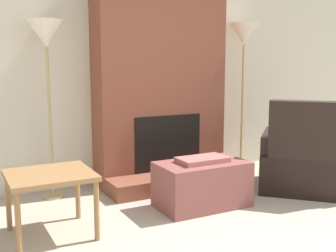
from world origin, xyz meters
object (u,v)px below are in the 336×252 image
Objects in this scene: floor_lamp_right at (244,39)px; floor_lamp_left at (46,40)px; ottoman at (202,184)px; armchair at (303,163)px; side_table at (50,181)px.

floor_lamp_left is at bearing 180.00° from floor_lamp_right.
floor_lamp_left is at bearing 141.86° from ottoman.
floor_lamp_right is (1.25, 0.99, 1.49)m from ottoman.
ottoman is at bearing -141.48° from floor_lamp_right.
floor_lamp_right is (-0.04, 1.08, 1.41)m from armchair.
armchair is (1.29, -0.09, 0.08)m from ottoman.
floor_lamp_left is 2.51m from floor_lamp_right.
side_table is 3.18m from floor_lamp_right.
floor_lamp_left is at bearing 22.48° from armchair.
ottoman is at bearing 0.46° from side_table.
floor_lamp_left reaches higher than armchair.
armchair is 0.65× the size of floor_lamp_right.
floor_lamp_left is (-2.55, 1.08, 1.35)m from armchair.
floor_lamp_left is (0.23, 1.00, 1.19)m from side_table.
armchair is 1.84× the size of side_table.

